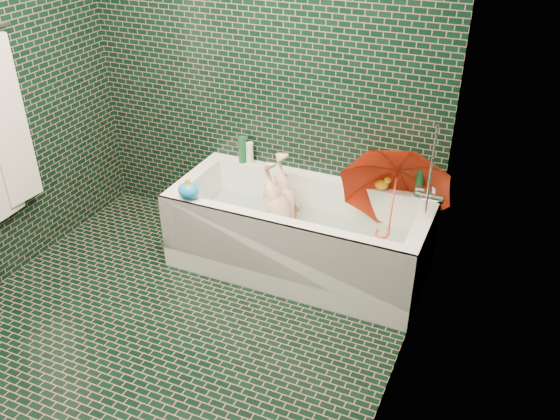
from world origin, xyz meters
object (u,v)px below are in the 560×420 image
at_px(umbrella, 393,202).
at_px(child, 285,221).
at_px(bathtub, 298,241).
at_px(rubber_duck, 383,184).
at_px(bath_toy, 188,190).

bearing_deg(umbrella, child, 175.48).
relative_size(bathtub, umbrella, 2.50).
height_order(bathtub, umbrella, umbrella).
xyz_separation_m(rubber_duck, bath_toy, (-1.11, -0.63, 0.02)).
bearing_deg(umbrella, bath_toy, -169.95).
bearing_deg(bathtub, umbrella, 8.40).
bearing_deg(bath_toy, umbrella, 7.67).
xyz_separation_m(bathtub, rubber_duck, (0.46, 0.32, 0.38)).
bearing_deg(rubber_duck, bath_toy, -148.24).
relative_size(umbrella, bath_toy, 4.29).
relative_size(bathtub, child, 1.86).
bearing_deg(bath_toy, child, 24.35).
distance_m(child, bath_toy, 0.70).
bearing_deg(bathtub, bath_toy, -155.02).
relative_size(bathtub, rubber_duck, 14.20).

